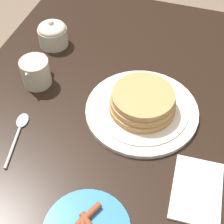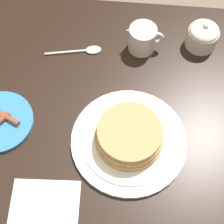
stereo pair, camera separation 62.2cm
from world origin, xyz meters
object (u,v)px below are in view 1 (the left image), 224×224
napkin (197,190)px  spoon (19,129)px  pancake_plate (142,105)px  sugar_bowl (53,34)px  creamer_pitcher (35,72)px

napkin → spoon: size_ratio=0.99×
pancake_plate → sugar_bowl: bearing=60.5°
creamer_pitcher → spoon: creamer_pitcher is taller
pancake_plate → sugar_bowl: 0.38m
pancake_plate → spoon: 0.31m
creamer_pitcher → sugar_bowl: (0.17, 0.03, -0.00)m
sugar_bowl → spoon: sugar_bowl is taller
napkin → sugar_bowl: bearing=53.7°
pancake_plate → creamer_pitcher: creamer_pitcher is taller
pancake_plate → napkin: bearing=-136.7°
spoon → creamer_pitcher: bearing=10.4°
creamer_pitcher → spoon: 0.17m
pancake_plate → spoon: (-0.15, 0.27, -0.02)m
spoon → pancake_plate: bearing=-61.3°
sugar_bowl → pancake_plate: bearing=-119.5°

